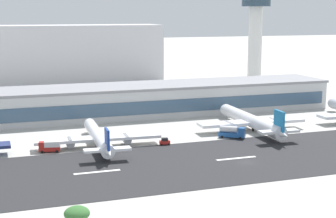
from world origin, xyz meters
name	(u,v)px	position (x,y,z in m)	size (l,w,h in m)	color
ground_plane	(247,163)	(0.00, 0.00, 0.00)	(1400.00, 1400.00, 0.00)	#B2AFA8
runway_strip	(239,158)	(0.00, 4.65, 0.04)	(800.00, 42.86, 0.08)	#262628
runway_centreline_dash_3	(97,172)	(-40.18, 4.65, 0.09)	(12.00, 1.20, 0.01)	white
runway_centreline_dash_4	(236,158)	(-0.88, 4.65, 0.09)	(12.00, 1.20, 0.01)	white
terminal_building	(144,99)	(-6.28, 76.01, 5.97)	(154.95, 25.51, 11.94)	#B7BABC
control_tower	(255,33)	(62.73, 113.39, 30.20)	(15.38, 15.38, 48.37)	silver
distant_hotel_block	(61,54)	(-23.56, 188.29, 16.52)	(116.66, 30.06, 33.03)	#BCBCC1
airliner_navy_tail_gate_1	(99,138)	(-34.55, 29.44, 2.91)	(38.30, 43.76, 9.13)	white
airliner_blue_tail_gate_2	(253,122)	(20.03, 34.32, 3.29)	(38.10, 49.47, 10.32)	silver
service_baggage_tug_0	(165,142)	(-14.74, 25.94, 1.05)	(3.42, 2.32, 2.20)	#B2231E
service_box_truck_1	(49,146)	(-49.27, 28.71, 1.79)	(6.34, 3.59, 3.25)	#B2231E
service_fuel_truck_2	(232,132)	(8.77, 27.31, 2.03)	(8.33, 7.24, 3.95)	#23569E
palm_tree_0	(77,216)	(-53.73, -47.24, 9.62)	(3.98, 3.98, 11.05)	brown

